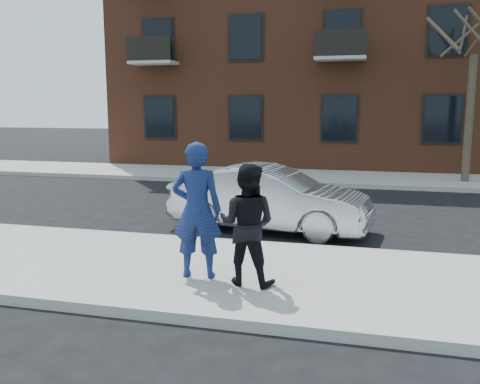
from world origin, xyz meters
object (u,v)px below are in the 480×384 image
(man_hoodie, at_px, (197,210))
(man_peacoat, at_px, (247,224))
(street_tree, at_px, (477,17))
(silver_sedan, at_px, (270,199))

(man_hoodie, relative_size, man_peacoat, 1.16)
(man_hoodie, bearing_deg, street_tree, -124.76)
(street_tree, bearing_deg, man_peacoat, -112.35)
(street_tree, distance_m, man_peacoat, 13.45)
(silver_sedan, height_order, man_hoodie, man_hoodie)
(man_hoodie, distance_m, man_peacoat, 0.80)
(street_tree, height_order, silver_sedan, street_tree)
(street_tree, relative_size, man_hoodie, 3.37)
(silver_sedan, xyz_separation_m, man_hoodie, (-0.38, -3.65, 0.45))
(street_tree, distance_m, man_hoodie, 13.62)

